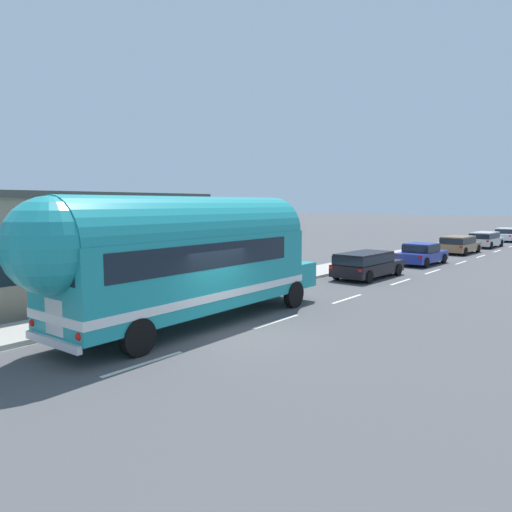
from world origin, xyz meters
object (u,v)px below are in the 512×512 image
Objects in this scene: painted_bus at (182,255)px; car_third at (459,243)px; car_second at (421,253)px; car_fifth at (506,234)px; car_lead at (366,263)px; car_fourth at (485,238)px.

painted_bus is 2.53× the size of car_third.
car_third is at bearing 91.08° from car_second.
car_fifth is at bearing 89.64° from car_third.
car_lead is 31.66m from car_fifth.
painted_bus is at bearing -90.22° from car_fourth.
car_fifth is at bearing 90.14° from car_second.
car_lead is 0.99× the size of car_fourth.
car_lead is at bearing 90.33° from painted_bus.
car_third is at bearing -91.46° from car_fourth.
car_third is (-0.04, 28.75, -1.51)m from painted_bus.
painted_bus is 2.50× the size of car_fifth.
car_second is 15.53m from car_fourth.
car_second is at bearing 88.50° from car_lead.
car_fifth is (-0.06, 24.25, 0.01)m from car_second.
painted_bus is 35.84m from car_fourth.
car_lead and car_second have the same top height.
car_fourth and car_fifth have the same top height.
car_third is at bearing 90.08° from painted_bus.
car_second and car_third have the same top height.
painted_bus is 44.55m from car_fifth.
car_lead is 7.41m from car_second.
car_lead and car_fourth have the same top height.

